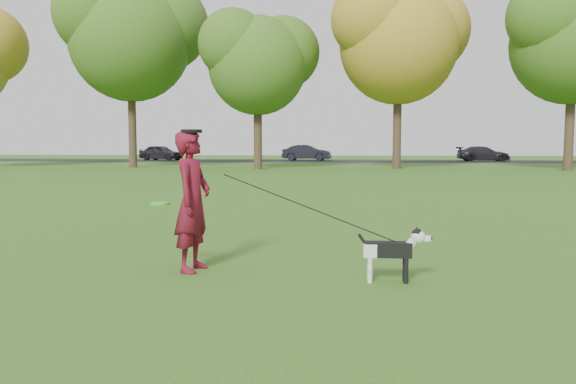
# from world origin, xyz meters

# --- Properties ---
(ground) EXTENTS (120.00, 120.00, 0.00)m
(ground) POSITION_xyz_m (0.00, 0.00, 0.00)
(ground) COLOR #285116
(ground) RESTS_ON ground
(road) EXTENTS (120.00, 7.00, 0.02)m
(road) POSITION_xyz_m (0.00, 40.00, 0.01)
(road) COLOR black
(road) RESTS_ON ground
(man) EXTENTS (0.48, 0.66, 1.67)m
(man) POSITION_xyz_m (-1.01, -0.13, 0.83)
(man) COLOR maroon
(man) RESTS_ON ground
(dog) EXTENTS (0.81, 0.16, 0.61)m
(dog) POSITION_xyz_m (1.31, -0.47, 0.37)
(dog) COLOR black
(dog) RESTS_ON ground
(car_left) EXTENTS (4.08, 2.61, 1.29)m
(car_left) POSITION_xyz_m (-14.47, 40.00, 0.67)
(car_left) COLOR black
(car_left) RESTS_ON road
(car_mid) EXTENTS (4.13, 1.82, 1.32)m
(car_mid) POSITION_xyz_m (-2.03, 40.00, 0.68)
(car_mid) COLOR black
(car_mid) RESTS_ON road
(car_right) EXTENTS (4.15, 1.72, 1.20)m
(car_right) POSITION_xyz_m (12.25, 40.00, 0.62)
(car_right) COLOR black
(car_right) RESTS_ON road
(man_held_items) EXTENTS (2.93, 0.46, 1.27)m
(man_held_items) POSITION_xyz_m (0.39, -0.33, 0.79)
(man_held_items) COLOR #38DC1B
(man_held_items) RESTS_ON ground
(tree_row) EXTENTS (51.74, 8.86, 12.01)m
(tree_row) POSITION_xyz_m (-1.43, 26.07, 7.41)
(tree_row) COLOR #38281C
(tree_row) RESTS_ON ground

